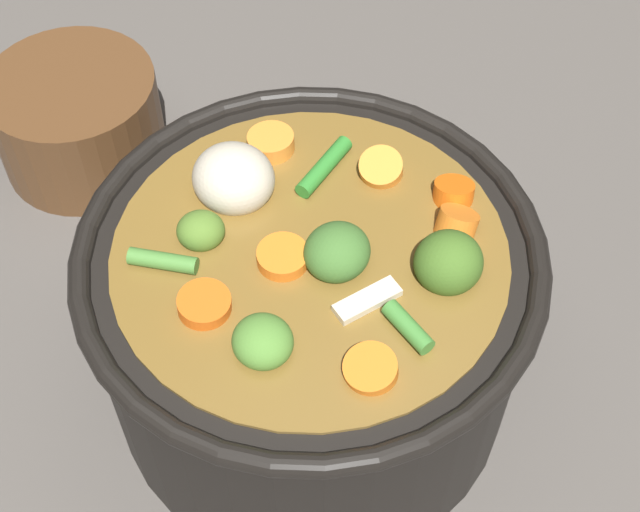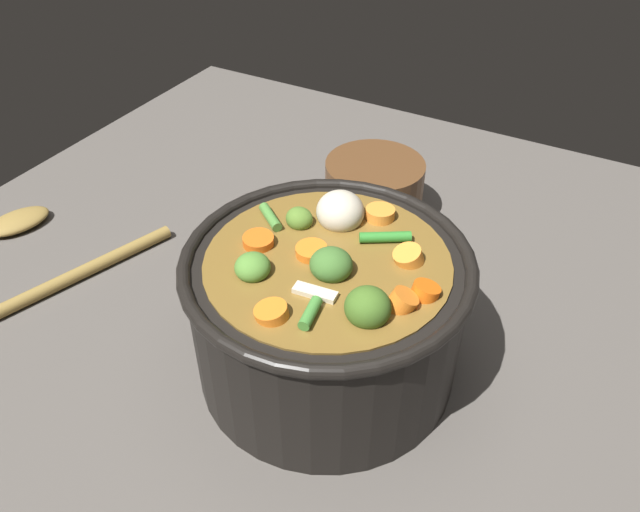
# 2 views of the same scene
# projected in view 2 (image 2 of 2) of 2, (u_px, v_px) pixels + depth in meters

# --- Properties ---
(ground_plane) EXTENTS (1.10, 1.10, 0.00)m
(ground_plane) POSITION_uv_depth(u_px,v_px,m) (327.00, 364.00, 0.62)
(ground_plane) COLOR #514C47
(cooking_pot) EXTENTS (0.26, 0.26, 0.16)m
(cooking_pot) POSITION_uv_depth(u_px,v_px,m) (327.00, 311.00, 0.58)
(cooking_pot) COLOR black
(cooking_pot) RESTS_ON ground_plane
(wooden_spoon) EXTENTS (0.25, 0.22, 0.02)m
(wooden_spoon) POSITION_uv_depth(u_px,v_px,m) (42.00, 247.00, 0.75)
(wooden_spoon) COLOR olive
(wooden_spoon) RESTS_ON ground_plane
(small_saucepan) EXTENTS (0.20, 0.17, 0.08)m
(small_saucepan) POSITION_uv_depth(u_px,v_px,m) (374.00, 191.00, 0.79)
(small_saucepan) COLOR brown
(small_saucepan) RESTS_ON ground_plane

